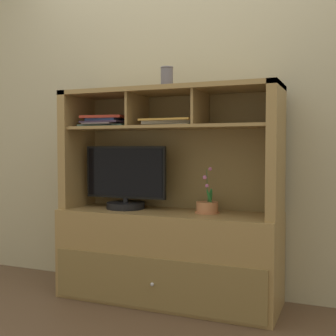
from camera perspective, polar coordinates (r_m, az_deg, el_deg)
The scene contains 8 objects.
floor_plane at distance 3.06m, azimuth 0.00°, elevation -16.88°, with size 6.00×6.00×0.02m, color brown.
back_wall at distance 3.15m, azimuth 1.87°, elevation 9.71°, with size 6.00×0.02×2.80m, color tan.
media_console at distance 2.94m, azimuth 0.04°, elevation -8.64°, with size 1.45×0.51×1.40m.
tv_monitor at distance 3.02m, azimuth -5.55°, elevation -1.82°, with size 0.59×0.26×0.43m.
potted_orchid at distance 2.84m, azimuth 5.11°, elevation -5.05°, with size 0.16×0.16×0.29m.
magazine_stack_left at distance 3.07m, azimuth -8.17°, elevation 6.00°, with size 0.34×0.26×0.08m.
magazine_stack_centre at distance 2.87m, azimuth 0.27°, elevation 5.98°, with size 0.36×0.27×0.04m.
ceramic_vase at distance 2.90m, azimuth -0.15°, elevation 11.67°, with size 0.08×0.08×0.14m.
Camera 1 is at (1.09, -2.67, 1.02)m, focal length 47.00 mm.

